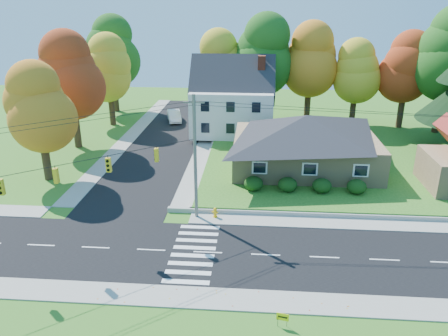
# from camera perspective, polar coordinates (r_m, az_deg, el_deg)

# --- Properties ---
(ground) EXTENTS (120.00, 120.00, 0.00)m
(ground) POSITION_cam_1_polar(r_m,az_deg,el_deg) (30.88, -2.13, -10.97)
(ground) COLOR #3D7923
(road_main) EXTENTS (90.00, 8.00, 0.02)m
(road_main) POSITION_cam_1_polar(r_m,az_deg,el_deg) (30.87, -2.13, -10.95)
(road_main) COLOR black
(road_main) RESTS_ON ground
(road_cross) EXTENTS (8.00, 44.00, 0.02)m
(road_cross) POSITION_cam_1_polar(r_m,az_deg,el_deg) (55.62, -7.31, 3.83)
(road_cross) COLOR black
(road_cross) RESTS_ON ground
(sidewalk_north) EXTENTS (90.00, 2.00, 0.08)m
(sidewalk_north) POSITION_cam_1_polar(r_m,az_deg,el_deg) (35.17, -1.20, -6.60)
(sidewalk_north) COLOR #9C9A90
(sidewalk_north) RESTS_ON ground
(sidewalk_south) EXTENTS (90.00, 2.00, 0.08)m
(sidewalk_south) POSITION_cam_1_polar(r_m,az_deg,el_deg) (26.79, -3.38, -16.56)
(sidewalk_south) COLOR #9C9A90
(sidewalk_south) RESTS_ON ground
(lawn) EXTENTS (30.00, 30.00, 0.50)m
(lawn) POSITION_cam_1_polar(r_m,az_deg,el_deg) (50.63, 15.45, 1.75)
(lawn) COLOR #3D7923
(lawn) RESTS_ON ground
(ranch_house) EXTENTS (14.60, 10.60, 5.40)m
(ranch_house) POSITION_cam_1_polar(r_m,az_deg,el_deg) (44.24, 10.57, 3.50)
(ranch_house) COLOR tan
(ranch_house) RESTS_ON lawn
(colonial_house) EXTENTS (10.40, 8.40, 9.60)m
(colonial_house) POSITION_cam_1_polar(r_m,az_deg,el_deg) (55.33, 1.16, 8.81)
(colonial_house) COLOR silver
(colonial_house) RESTS_ON lawn
(hedge_row) EXTENTS (10.70, 1.70, 1.27)m
(hedge_row) POSITION_cam_1_polar(r_m,az_deg,el_deg) (39.13, 10.49, -2.20)
(hedge_row) COLOR #163A10
(hedge_row) RESTS_ON lawn
(traffic_infrastructure) EXTENTS (38.10, 10.66, 10.00)m
(traffic_infrastructure) POSITION_cam_1_polar(r_m,az_deg,el_deg) (29.74, -2.25, -1.12)
(traffic_infrastructure) COLOR #666059
(traffic_infrastructure) RESTS_ON ground
(tree_lot_0) EXTENTS (6.72, 6.72, 12.51)m
(tree_lot_0) POSITION_cam_1_polar(r_m,az_deg,el_deg) (60.73, -0.44, 13.48)
(tree_lot_0) COLOR #3F2A19
(tree_lot_0) RESTS_ON lawn
(tree_lot_1) EXTENTS (7.84, 7.84, 14.60)m
(tree_lot_1) POSITION_cam_1_polar(r_m,az_deg,el_deg) (59.36, 5.44, 14.49)
(tree_lot_1) COLOR #3F2A19
(tree_lot_1) RESTS_ON lawn
(tree_lot_2) EXTENTS (7.28, 7.28, 13.56)m
(tree_lot_2) POSITION_cam_1_polar(r_m,az_deg,el_deg) (60.81, 11.23, 13.73)
(tree_lot_2) COLOR #3F2A19
(tree_lot_2) RESTS_ON lawn
(tree_lot_3) EXTENTS (6.16, 6.16, 11.47)m
(tree_lot_3) POSITION_cam_1_polar(r_m,az_deg,el_deg) (60.98, 16.97, 12.00)
(tree_lot_3) COLOR #3F2A19
(tree_lot_3) RESTS_ON lawn
(tree_lot_4) EXTENTS (6.72, 6.72, 12.51)m
(tree_lot_4) POSITION_cam_1_polar(r_m,az_deg,el_deg) (61.48, 22.81, 11.98)
(tree_lot_4) COLOR #3F2A19
(tree_lot_4) RESTS_ON lawn
(tree_west_0) EXTENTS (6.16, 6.16, 11.47)m
(tree_west_0) POSITION_cam_1_polar(r_m,az_deg,el_deg) (43.97, -23.13, 7.31)
(tree_west_0) COLOR #3F2A19
(tree_west_0) RESTS_ON ground
(tree_west_1) EXTENTS (7.28, 7.28, 13.56)m
(tree_west_1) POSITION_cam_1_polar(r_m,az_deg,el_deg) (53.03, -19.49, 11.35)
(tree_west_1) COLOR #3F2A19
(tree_west_1) RESTS_ON ground
(tree_west_2) EXTENTS (6.72, 6.72, 12.51)m
(tree_west_2) POSITION_cam_1_polar(r_m,az_deg,el_deg) (61.97, -14.91, 12.48)
(tree_west_2) COLOR #3F2A19
(tree_west_2) RESTS_ON ground
(tree_west_3) EXTENTS (7.84, 7.84, 14.60)m
(tree_west_3) POSITION_cam_1_polar(r_m,az_deg,el_deg) (69.97, -14.48, 14.53)
(tree_west_3) COLOR #3F2A19
(tree_west_3) RESTS_ON ground
(white_car) EXTENTS (2.93, 5.09, 1.59)m
(white_car) POSITION_cam_1_polar(r_m,az_deg,el_deg) (63.45, -6.53, 6.78)
(white_car) COLOR white
(white_car) RESTS_ON road_cross
(fire_hydrant) EXTENTS (0.51, 0.39, 0.89)m
(fire_hydrant) POSITION_cam_1_polar(r_m,az_deg,el_deg) (35.17, -1.17, -5.89)
(fire_hydrant) COLOR #FFB30C
(fire_hydrant) RESTS_ON ground
(yard_sign) EXTENTS (0.66, 0.17, 0.83)m
(yard_sign) POSITION_cam_1_polar(r_m,az_deg,el_deg) (24.77, 7.66, -18.76)
(yard_sign) COLOR black
(yard_sign) RESTS_ON ground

